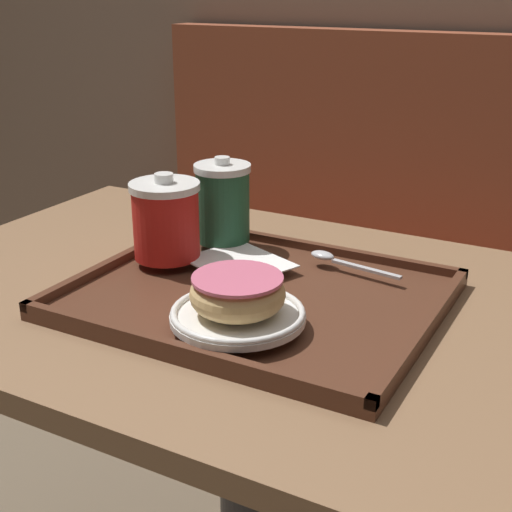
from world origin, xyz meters
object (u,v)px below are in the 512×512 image
at_px(donut_chocolate_glazed, 238,293).
at_px(spoon, 334,259).
at_px(coffee_cup_rear, 223,202).
at_px(coffee_cup_front, 166,219).

relative_size(donut_chocolate_glazed, spoon, 0.79).
bearing_deg(coffee_cup_rear, donut_chocolate_glazed, -55.55).
xyz_separation_m(coffee_cup_front, donut_chocolate_glazed, (0.19, -0.13, -0.02)).
distance_m(coffee_cup_front, coffee_cup_rear, 0.10).
relative_size(coffee_cup_rear, spoon, 0.91).
relative_size(coffee_cup_front, spoon, 0.86).
distance_m(coffee_cup_rear, donut_chocolate_glazed, 0.27).
xyz_separation_m(coffee_cup_rear, donut_chocolate_glazed, (0.15, -0.22, -0.03)).
bearing_deg(donut_chocolate_glazed, coffee_cup_rear, 124.45).
xyz_separation_m(donut_chocolate_glazed, spoon, (0.03, 0.22, -0.03)).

